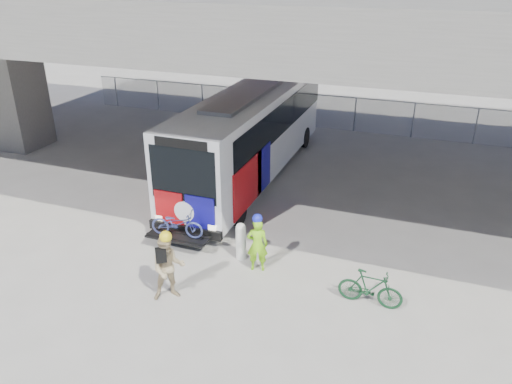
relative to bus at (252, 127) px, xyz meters
The scene contains 8 objects.
ground 5.29m from the bus, 65.64° to the right, with size 160.00×160.00×0.00m, color #9E9991.
bus is the anchor object (origin of this frame).
overpass 4.88m from the bus, 11.79° to the right, with size 40.00×16.00×7.95m.
chainlink_fence 7.87m from the bus, 75.22° to the left, with size 30.00×0.06×30.00m.
bollard 6.84m from the bus, 72.16° to the right, with size 0.31×0.31×1.21m.
cyclist_hivis 7.41m from the bus, 68.05° to the right, with size 0.70×0.56×1.84m.
cyclist_tan 9.00m from the bus, 83.64° to the right, with size 1.15×1.09×2.04m.
bike_parked 9.65m from the bus, 50.21° to the right, with size 0.48×1.71×1.03m, color #144022.
Camera 1 is at (5.03, -14.09, 8.27)m, focal length 35.00 mm.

